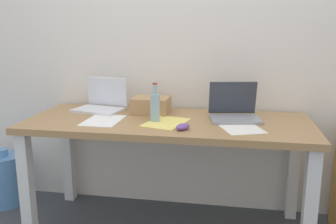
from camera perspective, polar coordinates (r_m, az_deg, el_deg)
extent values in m
cube|color=silver|center=(2.65, 1.59, 12.96)|extent=(5.20, 0.08, 2.60)
cube|color=#A37A4C|center=(2.32, 0.00, -1.69)|extent=(1.75, 0.70, 0.04)
cube|color=silver|center=(2.46, -20.66, -10.76)|extent=(0.07, 0.07, 0.69)
cube|color=silver|center=(2.18, 20.73, -13.84)|extent=(0.07, 0.07, 0.69)
cube|color=silver|center=(2.93, -14.91, -6.45)|extent=(0.07, 0.07, 0.69)
cube|color=silver|center=(2.71, 18.52, -8.35)|extent=(0.07, 0.07, 0.69)
cube|color=silver|center=(2.58, -10.55, 0.29)|extent=(0.36, 0.28, 0.02)
cube|color=white|center=(2.65, -9.31, 3.09)|extent=(0.32, 0.11, 0.20)
cube|color=gray|center=(2.32, 10.18, -1.11)|extent=(0.33, 0.27, 0.02)
cube|color=#333842|center=(2.41, 9.79, 2.16)|extent=(0.30, 0.10, 0.21)
cylinder|color=#99B7C1|center=(2.26, -1.98, 0.62)|extent=(0.06, 0.06, 0.17)
cylinder|color=#99B7C1|center=(2.24, -2.01, 3.48)|extent=(0.02, 0.02, 0.06)
cylinder|color=#B21E19|center=(2.23, -2.01, 4.36)|extent=(0.03, 0.03, 0.01)
ellipsoid|color=#724799|center=(2.09, 2.26, -2.25)|extent=(0.10, 0.12, 0.03)
cube|color=tan|center=(2.49, -2.59, 1.03)|extent=(0.24, 0.19, 0.11)
cube|color=white|center=(2.18, 10.86, -2.30)|extent=(0.30, 0.35, 0.00)
cube|color=white|center=(2.33, -9.84, -1.28)|extent=(0.22, 0.30, 0.00)
cube|color=#F4E06B|center=(2.25, -0.30, -1.60)|extent=(0.28, 0.34, 0.00)
cylinder|color=#598CC6|center=(3.07, -23.69, -9.41)|extent=(0.28, 0.28, 0.37)
cylinder|color=#598CC6|center=(3.00, -24.06, -5.66)|extent=(0.10, 0.10, 0.05)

